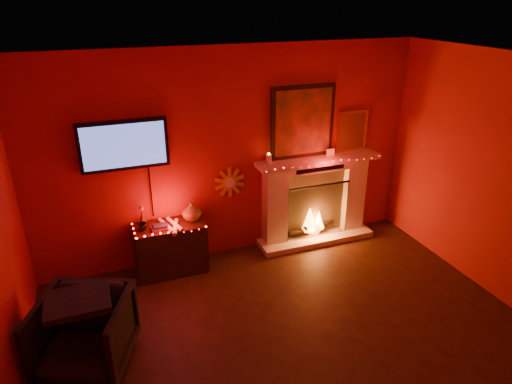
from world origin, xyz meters
TOP-DOWN VIEW (x-y plane):
  - room at (0.00, 0.00)m, footprint 5.00×5.00m
  - fireplace at (1.14, 2.39)m, footprint 1.72×0.40m
  - tv at (-1.30, 2.45)m, footprint 1.00×0.07m
  - sunburst_clock at (-0.05, 2.48)m, footprint 0.40×0.03m
  - console_table at (-0.89, 2.26)m, footprint 0.85×0.53m
  - armchair at (-1.95, 0.94)m, footprint 1.03×1.05m

SIDE VIEW (x-z plane):
  - console_table at x=-0.89m, z-range -0.09..0.81m
  - armchair at x=-1.95m, z-range 0.00..0.73m
  - fireplace at x=1.14m, z-range -0.37..1.81m
  - sunburst_clock at x=-0.05m, z-range 0.80..1.20m
  - room at x=0.00m, z-range -1.15..3.85m
  - tv at x=-1.30m, z-range 1.03..2.27m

